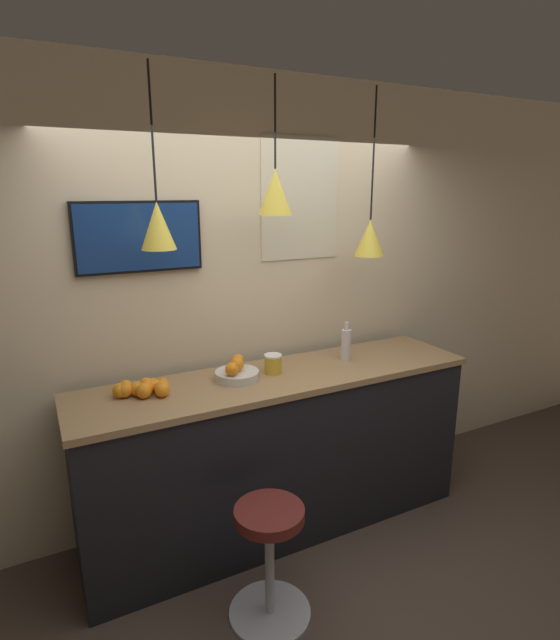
% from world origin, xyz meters
% --- Properties ---
extents(ground_plane, '(14.00, 14.00, 0.00)m').
position_xyz_m(ground_plane, '(0.00, 0.00, 0.00)').
color(ground_plane, '#47382D').
extents(back_wall, '(8.00, 0.06, 2.90)m').
position_xyz_m(back_wall, '(0.00, 1.10, 1.45)').
color(back_wall, beige).
rests_on(back_wall, ground_plane).
extents(service_counter, '(2.54, 0.62, 1.08)m').
position_xyz_m(service_counter, '(0.00, 0.69, 0.54)').
color(service_counter, black).
rests_on(service_counter, ground_plane).
extents(bar_stool, '(0.44, 0.44, 0.64)m').
position_xyz_m(bar_stool, '(-0.38, 0.06, 0.41)').
color(bar_stool, '#B7B7BC').
rests_on(bar_stool, ground_plane).
extents(fruit_bowl, '(0.27, 0.27, 0.14)m').
position_xyz_m(fruit_bowl, '(-0.27, 0.74, 1.12)').
color(fruit_bowl, beige).
rests_on(fruit_bowl, service_counter).
extents(orange_pile, '(0.31, 0.21, 0.09)m').
position_xyz_m(orange_pile, '(-0.83, 0.76, 1.12)').
color(orange_pile, orange).
rests_on(orange_pile, service_counter).
extents(juice_bottle, '(0.07, 0.07, 0.26)m').
position_xyz_m(juice_bottle, '(0.52, 0.73, 1.19)').
color(juice_bottle, silver).
rests_on(juice_bottle, service_counter).
extents(spread_jar, '(0.11, 0.11, 0.12)m').
position_xyz_m(spread_jar, '(-0.02, 0.73, 1.14)').
color(spread_jar, gold).
rests_on(spread_jar, service_counter).
extents(pendant_lamp_left, '(0.19, 0.19, 0.92)m').
position_xyz_m(pendant_lamp_left, '(-0.69, 0.75, 2.01)').
color(pendant_lamp_left, black).
extents(pendant_lamp_middle, '(0.20, 0.20, 0.76)m').
position_xyz_m(pendant_lamp_middle, '(0.00, 0.75, 2.17)').
color(pendant_lamp_middle, black).
extents(pendant_lamp_right, '(0.19, 0.19, 1.04)m').
position_xyz_m(pendant_lamp_right, '(0.69, 0.75, 1.89)').
color(pendant_lamp_right, black).
extents(mounted_tv, '(0.73, 0.04, 0.41)m').
position_xyz_m(mounted_tv, '(-0.73, 1.05, 1.92)').
color(mounted_tv, black).
extents(wall_poster, '(0.58, 0.01, 0.80)m').
position_xyz_m(wall_poster, '(0.35, 1.07, 2.13)').
color(wall_poster, beige).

